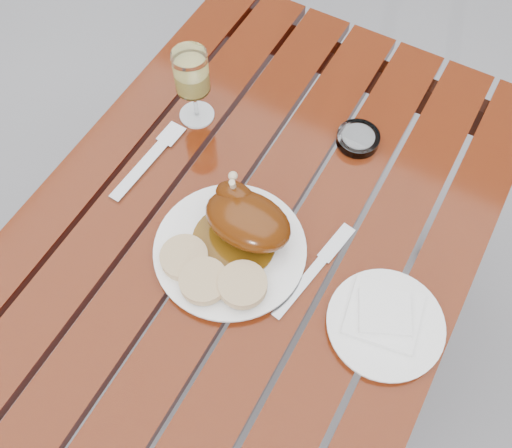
{
  "coord_description": "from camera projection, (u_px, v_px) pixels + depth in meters",
  "views": [
    {
      "loc": [
        0.26,
        -0.43,
        1.68
      ],
      "look_at": [
        0.02,
        0.01,
        0.78
      ],
      "focal_mm": 40.0,
      "sensor_mm": 36.0,
      "label": 1
    }
  ],
  "objects": [
    {
      "name": "table",
      "position": [
        249.0,
        305.0,
        1.38
      ],
      "size": [
        0.8,
        1.2,
        0.75
      ],
      "primitive_type": "cube",
      "color": "#6A290C",
      "rests_on": "ground"
    },
    {
      "name": "ashtray",
      "position": [
        358.0,
        139.0,
        1.15
      ],
      "size": [
        0.11,
        0.11,
        0.02
      ],
      "primitive_type": "cylinder",
      "rotation": [
        0.0,
        0.0,
        0.29
      ],
      "color": "#B2B7BC",
      "rests_on": "table"
    },
    {
      "name": "napkin",
      "position": [
        384.0,
        314.0,
        0.96
      ],
      "size": [
        0.14,
        0.13,
        0.01
      ],
      "primitive_type": "cube",
      "rotation": [
        0.0,
        0.0,
        0.17
      ],
      "color": "white",
      "rests_on": "side_plate"
    },
    {
      "name": "ground",
      "position": [
        250.0,
        350.0,
        1.71
      ],
      "size": [
        60.0,
        60.0,
        0.0
      ],
      "primitive_type": "plane",
      "color": "slate",
      "rests_on": "ground"
    },
    {
      "name": "bread_dumplings",
      "position": [
        210.0,
        274.0,
        0.98
      ],
      "size": [
        0.2,
        0.11,
        0.03
      ],
      "color": "tan",
      "rests_on": "dinner_plate"
    },
    {
      "name": "roast_duck",
      "position": [
        245.0,
        218.0,
        1.0
      ],
      "size": [
        0.17,
        0.16,
        0.12
      ],
      "color": "#5E3A0A",
      "rests_on": "dinner_plate"
    },
    {
      "name": "wine_glass",
      "position": [
        193.0,
        87.0,
        1.12
      ],
      "size": [
        0.09,
        0.09,
        0.17
      ],
      "primitive_type": "cylinder",
      "rotation": [
        0.0,
        0.0,
        0.34
      ],
      "color": "#CFC35E",
      "rests_on": "table"
    },
    {
      "name": "knife",
      "position": [
        308.0,
        277.0,
        1.01
      ],
      "size": [
        0.05,
        0.19,
        0.01
      ],
      "primitive_type": "cube",
      "rotation": [
        0.0,
        0.0,
        -0.17
      ],
      "color": "gray",
      "rests_on": "table"
    },
    {
      "name": "dinner_plate",
      "position": [
        230.0,
        250.0,
        1.03
      ],
      "size": [
        0.34,
        0.34,
        0.02
      ],
      "primitive_type": "cylinder",
      "rotation": [
        0.0,
        0.0,
        -0.28
      ],
      "color": "white",
      "rests_on": "table"
    },
    {
      "name": "fork",
      "position": [
        145.0,
        164.0,
        1.13
      ],
      "size": [
        0.03,
        0.2,
        0.01
      ],
      "primitive_type": "cube",
      "rotation": [
        0.0,
        0.0,
        -0.05
      ],
      "color": "gray",
      "rests_on": "table"
    },
    {
      "name": "side_plate",
      "position": [
        385.0,
        324.0,
        0.96
      ],
      "size": [
        0.21,
        0.21,
        0.02
      ],
      "primitive_type": "cylinder",
      "rotation": [
        0.0,
        0.0,
        -0.04
      ],
      "color": "white",
      "rests_on": "table"
    }
  ]
}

